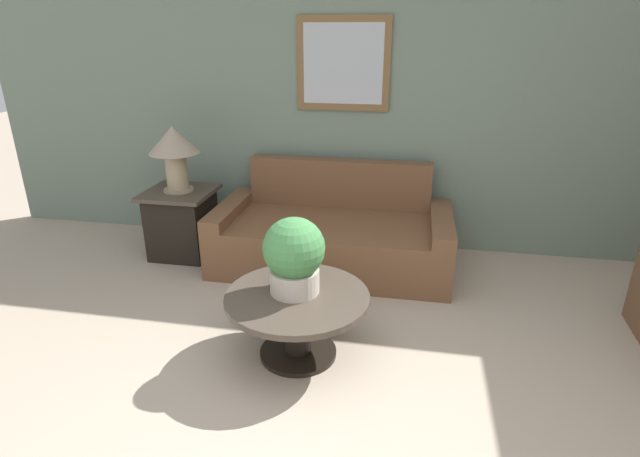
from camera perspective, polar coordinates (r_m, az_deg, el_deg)
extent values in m
cube|color=slate|center=(4.59, 7.41, 13.58)|extent=(7.70, 0.06, 2.60)
cube|color=brown|center=(4.54, 2.67, 18.27)|extent=(0.81, 0.03, 0.79)
cube|color=#B2BCC6|center=(4.53, 2.65, 18.26)|extent=(0.69, 0.01, 0.67)
cube|color=brown|center=(4.34, 1.36, -1.71)|extent=(1.65, 0.99, 0.42)
cube|color=brown|center=(4.58, 2.26, 5.22)|extent=(1.65, 0.16, 0.43)
cube|color=brown|center=(4.55, -10.07, -0.26)|extent=(0.18, 0.99, 0.52)
cube|color=brown|center=(4.28, 13.52, -1.96)|extent=(0.18, 0.99, 0.52)
cylinder|color=black|center=(3.30, -2.50, -13.90)|extent=(0.49, 0.49, 0.03)
cylinder|color=black|center=(3.19, -2.56, -11.03)|extent=(0.16, 0.16, 0.36)
cylinder|color=#473D33|center=(3.09, -2.63, -7.87)|extent=(0.89, 0.89, 0.04)
cube|color=black|center=(4.72, -15.44, 0.45)|extent=(0.50, 0.50, 0.58)
cube|color=#473D33|center=(4.62, -15.81, 3.98)|extent=(0.59, 0.59, 0.03)
cylinder|color=tan|center=(4.61, -15.85, 4.31)|extent=(0.26, 0.26, 0.02)
cylinder|color=tan|center=(4.56, -16.06, 6.34)|extent=(0.19, 0.19, 0.32)
cone|color=gray|center=(4.50, -16.43, 9.71)|extent=(0.44, 0.44, 0.23)
cylinder|color=beige|center=(3.08, -2.92, -5.94)|extent=(0.31, 0.31, 0.15)
sphere|color=#428447|center=(2.98, -3.00, -2.25)|extent=(0.38, 0.38, 0.38)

